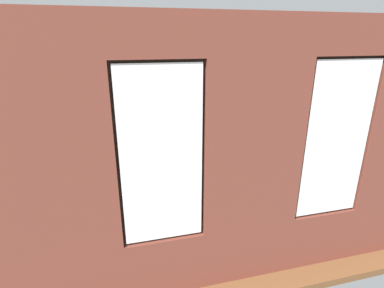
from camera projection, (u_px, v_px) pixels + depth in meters
ground_plane at (190, 180)px, 6.37m from camera, size 6.28×6.37×0.10m
brick_wall_with_windows at (253, 165)px, 3.29m from camera, size 5.68×0.30×3.05m
white_wall_right at (31, 120)px, 4.99m from camera, size 0.10×5.37×3.05m
couch_by_window at (238, 221)px, 4.31m from camera, size 1.79×0.87×0.80m
couch_left at (282, 154)px, 6.75m from camera, size 0.88×1.77×0.80m
coffee_table at (181, 166)px, 6.10m from camera, size 1.39×0.74×0.41m
cup_ceramic at (187, 163)px, 6.00m from camera, size 0.07×0.07×0.09m
candle_jar at (181, 161)px, 6.07m from camera, size 0.08×0.08×0.10m
table_plant_small at (162, 162)px, 5.84m from camera, size 0.15×0.15×0.24m
remote_silver at (172, 162)px, 6.13m from camera, size 0.08×0.18×0.02m
remote_black at (198, 159)px, 6.29m from camera, size 0.06×0.17×0.02m
media_console at (59, 196)px, 5.17m from camera, size 1.28×0.42×0.47m
tv_flatscreen at (53, 162)px, 4.96m from camera, size 1.21×0.20×0.81m
papasan_chair at (151, 131)px, 8.05m from camera, size 1.13×1.13×0.70m
potted_plant_by_left_couch at (241, 139)px, 7.88m from camera, size 0.22×0.22×0.46m
potted_plant_corner_far_left at (372, 176)px, 4.57m from camera, size 0.86×0.94×1.33m
potted_plant_foreground_right at (84, 122)px, 7.50m from camera, size 0.79×0.79×1.25m
potted_plant_near_tv at (85, 204)px, 4.18m from camera, size 0.68×0.68×0.96m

